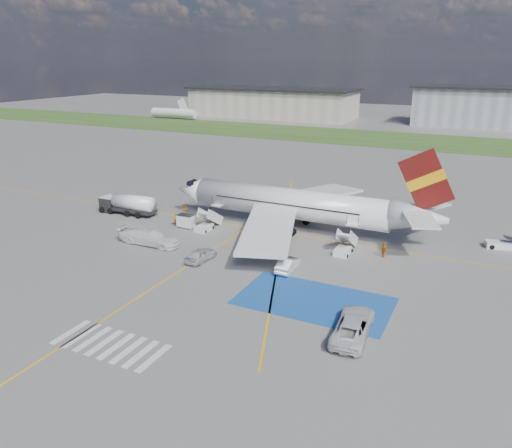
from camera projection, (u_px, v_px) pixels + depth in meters
The scene contains 22 objects.
ground at pixel (239, 266), 53.57m from camera, with size 400.00×400.00×0.00m, color #60605E.
grass_strip at pixel (404, 140), 134.39m from camera, with size 400.00×30.00×0.01m, color #2D4C1E.
taxiway_line_main at pixel (283, 233), 63.78m from camera, with size 120.00×0.20×0.01m, color gold.
taxiway_line_cross at pixel (142, 295), 47.16m from camera, with size 0.20×60.00×0.01m, color gold.
taxiway_line_diag at pixel (283, 233), 63.78m from camera, with size 0.20×60.00×0.01m, color gold.
staging_box at pixel (314, 301), 45.99m from camera, with size 14.00×8.00×0.01m, color #184994.
crosswalk at pixel (110, 344), 39.01m from camera, with size 9.00×4.00×0.01m.
terminal_west at pixel (272, 103), 185.57m from camera, with size 60.00×22.00×10.00m, color #9E9788.
terminal_centre at pixel (494, 108), 158.15m from camera, with size 48.00×18.00×12.00m, color gray.
airliner at pixel (300, 205), 63.77m from camera, with size 36.81×32.95×11.92m.
airstairs_fwd at pixel (206, 225), 64.75m from camera, with size 1.90×5.20×3.60m.
airstairs_aft at pixel (344, 248), 57.02m from camera, with size 1.90×5.20×3.60m.
fuel_tanker at pixel (128, 206), 70.90m from camera, with size 8.69×2.66×2.94m.
gpu_cart at pixel (186, 222), 65.49m from camera, with size 2.17×1.43×1.78m.
belt_loader at pixel (507, 245), 58.49m from camera, with size 5.11×2.82×1.47m.
car_silver_a at pixel (201, 255), 54.80m from camera, with size 1.75×4.35×1.48m, color #AAACB1.
car_silver_b at pixel (288, 264), 52.31m from camera, with size 1.48×4.24×1.40m, color silver.
van_white_a at pixel (353, 322), 40.13m from camera, with size 2.66×5.77×2.16m, color silver.
van_white_b at pixel (149, 235), 59.52m from camera, with size 2.46×6.05×2.37m, color silver.
crew_fwd at pixel (176, 220), 66.23m from camera, with size 0.62×0.41×1.70m, color orange.
crew_nose at pixel (184, 209), 70.81m from camera, with size 0.79×0.62×1.63m, color orange.
crew_aft at pixel (384, 250), 55.66m from camera, with size 1.05×0.44×1.79m, color orange.
Camera 1 is at (23.42, -43.46, 21.38)m, focal length 35.00 mm.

